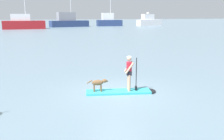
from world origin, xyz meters
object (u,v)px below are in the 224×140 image
object	(u,v)px
dog	(99,83)
moored_boat_far_port	(68,21)
person_paddler	(129,71)
paddleboard	(123,92)
moored_boat_outer	(149,21)
moored_boat_port	(23,23)
moored_boat_starboard	(109,21)

from	to	relation	value
dog	moored_boat_far_port	world-z (taller)	moored_boat_far_port
person_paddler	dog	size ratio (longest dim) A/B	1.67
paddleboard	dog	bearing A→B (deg)	168.22
person_paddler	moored_boat_outer	distance (m)	76.73
dog	moored_boat_port	xyz separation A→B (m)	(-4.49, 60.22, 1.01)
moored_boat_port	moored_boat_far_port	world-z (taller)	moored_boat_far_port
moored_boat_far_port	paddleboard	bearing A→B (deg)	-96.13
paddleboard	moored_boat_port	distance (m)	60.74
moored_boat_far_port	moored_boat_outer	size ratio (longest dim) A/B	1.38
moored_boat_far_port	person_paddler	bearing A→B (deg)	-95.90
moored_boat_starboard	moored_boat_outer	xyz separation A→B (m)	(13.43, -2.67, -0.12)
person_paddler	dog	distance (m)	1.55
paddleboard	moored_boat_starboard	xyz separation A→B (m)	(21.20, 71.22, 1.57)
moored_boat_port	moored_boat_outer	world-z (taller)	moored_boat_port
dog	moored_boat_starboard	distance (m)	74.43
moored_boat_far_port	moored_boat_port	bearing A→B (deg)	-145.87
dog	moored_boat_port	size ratio (longest dim) A/B	0.09
moored_boat_far_port	moored_boat_outer	world-z (taller)	moored_boat_far_port
moored_boat_port	paddleboard	bearing A→B (deg)	-84.68
person_paddler	dog	bearing A→B (deg)	168.22
person_paddler	moored_boat_starboard	size ratio (longest dim) A/B	0.16
dog	moored_boat_far_port	size ratio (longest dim) A/B	0.08
person_paddler	moored_boat_outer	bearing A→B (deg)	63.40
dog	moored_boat_far_port	xyz separation A→B (m)	(8.59, 69.08, 1.16)
person_paddler	moored_boat_outer	size ratio (longest dim) A/B	0.18
person_paddler	moored_boat_starboard	xyz separation A→B (m)	(20.93, 71.28, 0.56)
moored_boat_starboard	moored_boat_far_port	bearing A→B (deg)	-172.14
dog	moored_boat_far_port	bearing A→B (deg)	82.91
paddleboard	moored_boat_outer	distance (m)	76.82
person_paddler	moored_boat_outer	world-z (taller)	moored_boat_outer
moored_boat_starboard	moored_boat_port	bearing A→B (deg)	-158.14
dog	moored_boat_outer	size ratio (longest dim) A/B	0.11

